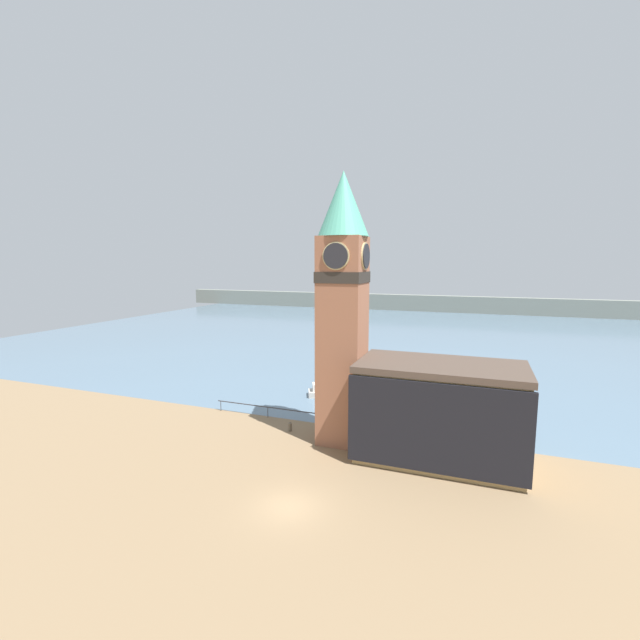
% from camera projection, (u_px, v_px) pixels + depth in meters
% --- Properties ---
extents(ground_plane, '(160.00, 160.00, 0.00)m').
position_uv_depth(ground_plane, '(289.00, 507.00, 26.99)').
color(ground_plane, '#846B4C').
extents(water, '(160.00, 120.00, 0.00)m').
position_uv_depth(water, '(426.00, 331.00, 95.52)').
color(water, slate).
rests_on(water, ground_plane).
extents(far_shoreline, '(180.00, 3.00, 5.00)m').
position_uv_depth(far_shoreline, '(442.00, 304.00, 132.32)').
color(far_shoreline, gray).
rests_on(far_shoreline, water).
extents(pier_railing, '(11.51, 0.08, 1.09)m').
position_uv_depth(pier_railing, '(268.00, 408.00, 42.38)').
color(pier_railing, '#333338').
rests_on(pier_railing, ground_plane).
extents(clock_tower, '(4.15, 4.15, 22.57)m').
position_uv_depth(clock_tower, '(343.00, 303.00, 35.40)').
color(clock_tower, '#935B42').
rests_on(clock_tower, ground_plane).
extents(pier_building, '(12.67, 6.98, 7.64)m').
position_uv_depth(pier_building, '(439.00, 412.00, 33.05)').
color(pier_building, tan).
rests_on(pier_building, ground_plane).
extents(boat_near, '(5.01, 3.56, 1.48)m').
position_uv_depth(boat_near, '(327.00, 391.00, 49.28)').
color(boat_near, '#B7B2A8').
rests_on(boat_near, water).
extents(mooring_bollard_near, '(0.34, 0.34, 0.83)m').
position_uv_depth(mooring_bollard_near, '(290.00, 426.00, 39.02)').
color(mooring_bollard_near, brown).
rests_on(mooring_bollard_near, ground_plane).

